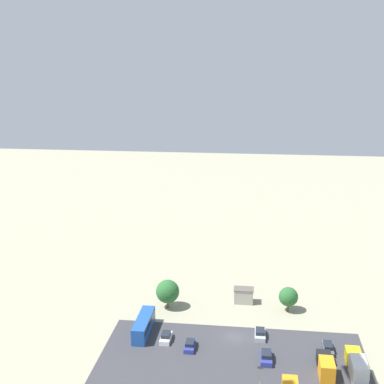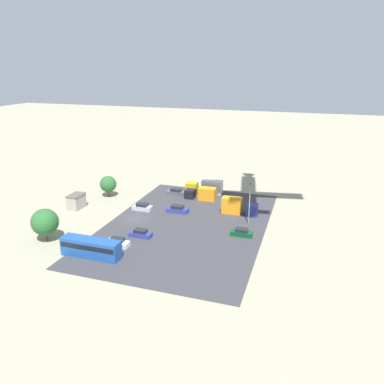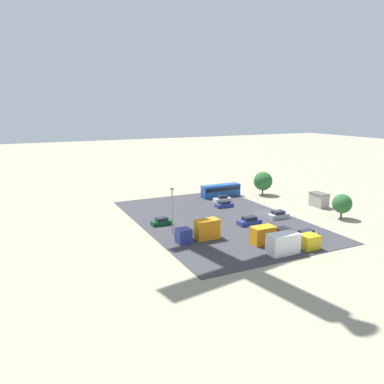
{
  "view_description": "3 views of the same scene",
  "coord_description": "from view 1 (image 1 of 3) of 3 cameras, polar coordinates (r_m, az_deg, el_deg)",
  "views": [
    {
      "loc": [
        -3.25,
        90.66,
        50.65
      ],
      "look_at": [
        5.24,
        22.36,
        33.44
      ],
      "focal_mm": 50.0,
      "sensor_mm": 36.0,
      "label": 1
    },
    {
      "loc": [
        65.05,
        33.98,
        30.5
      ],
      "look_at": [
        -4.55,
        11.15,
        5.54
      ],
      "focal_mm": 35.0,
      "sensor_mm": 36.0,
      "label": 2
    },
    {
      "loc": [
        -63.93,
        47.89,
        22.4
      ],
      "look_at": [
        3.58,
        15.32,
        5.47
      ],
      "focal_mm": 35.0,
      "sensor_mm": 36.0,
      "label": 3
    }
  ],
  "objects": [
    {
      "name": "tree_apron_mid",
      "position": [
        113.46,
        10.25,
        -10.94
      ],
      "size": [
        3.96,
        3.96,
        5.16
      ],
      "color": "brown",
      "rests_on": "ground"
    },
    {
      "name": "parked_car_1",
      "position": [
        101.78,
        14.29,
        -15.83
      ],
      "size": [
        1.71,
        4.74,
        1.5
      ],
      "color": "#4C5156",
      "rests_on": "ground"
    },
    {
      "name": "parked_car_5",
      "position": [
        103.92,
        7.27,
        -14.8
      ],
      "size": [
        1.97,
        4.32,
        1.55
      ],
      "color": "#ADB2B7",
      "rests_on": "ground"
    },
    {
      "name": "parked_truck_1",
      "position": [
        95.18,
        14.08,
        -17.57
      ],
      "size": [
        2.37,
        7.38,
        2.95
      ],
      "rotation": [
        0.0,
        0.0,
        3.14
      ],
      "color": "black",
      "rests_on": "ground"
    },
    {
      "name": "parked_car_2",
      "position": [
        99.7,
        -0.22,
        -16.04
      ],
      "size": [
        1.79,
        4.21,
        1.44
      ],
      "color": "navy",
      "rests_on": "ground"
    },
    {
      "name": "parked_car_0",
      "position": [
        102.24,
        -2.8,
        -15.22
      ],
      "size": [
        1.83,
        4.2,
        1.51
      ],
      "rotation": [
        0.0,
        0.0,
        3.14
      ],
      "color": "silver",
      "rests_on": "ground"
    },
    {
      "name": "tree_near_shed",
      "position": [
        112.98,
        -2.62,
        -10.56
      ],
      "size": [
        4.88,
        4.88,
        6.1
      ],
      "color": "brown",
      "rests_on": "ground"
    },
    {
      "name": "bus",
      "position": [
        104.54,
        -5.19,
        -13.91
      ],
      "size": [
        2.52,
        10.35,
        3.11
      ],
      "color": "#1E4C9E",
      "rests_on": "ground"
    },
    {
      "name": "parking_lot_surface",
      "position": [
        94.03,
        4.21,
        -18.57
      ],
      "size": [
        46.31,
        30.84,
        0.08
      ],
      "color": "#38383D",
      "rests_on": "ground"
    },
    {
      "name": "parked_truck_0",
      "position": [
        96.25,
        17.19,
        -17.31
      ],
      "size": [
        2.48,
        9.2,
        3.28
      ],
      "rotation": [
        0.0,
        0.0,
        3.14
      ],
      "color": "gold",
      "rests_on": "ground"
    },
    {
      "name": "ground_plane",
      "position": [
        103.9,
        4.55,
        -15.19
      ],
      "size": [
        400.0,
        400.0,
        0.0
      ],
      "primitive_type": "plane",
      "color": "gray"
    },
    {
      "name": "shed_building",
      "position": [
        116.43,
        5.53,
        -10.93
      ],
      "size": [
        4.23,
        2.74,
        3.24
      ],
      "color": "#9E998E",
      "rests_on": "ground"
    },
    {
      "name": "parked_car_3",
      "position": [
        97.08,
        7.93,
        -17.03
      ],
      "size": [
        1.98,
        4.68,
        1.63
      ],
      "rotation": [
        0.0,
        0.0,
        3.14
      ],
      "color": "navy",
      "rests_on": "ground"
    }
  ]
}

